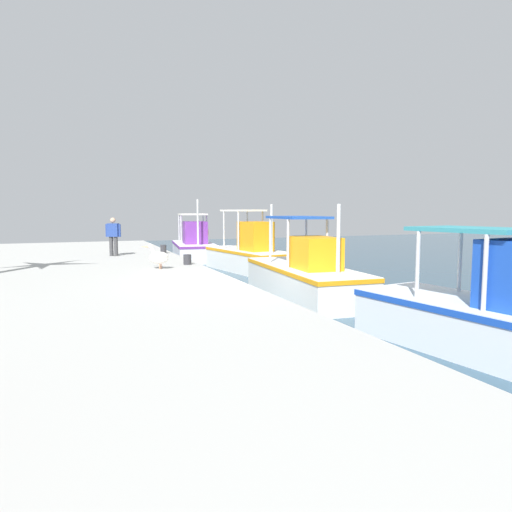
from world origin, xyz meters
name	(u,v)px	position (x,y,z in m)	size (l,w,h in m)	color
quay_pier	(35,310)	(0.00, -5.00, 0.40)	(36.00, 10.00, 0.80)	#B2B2AD
fishing_boat_nearest	(194,247)	(-12.76, 1.98, 0.71)	(5.26, 2.66, 3.26)	white
fishing_boat_second	(249,255)	(-7.19, 3.06, 0.74)	(5.40, 2.53, 2.95)	white
fishing_boat_third	(305,275)	(-0.91, 2.49, 0.69)	(6.00, 2.32, 2.85)	white
fishing_boat_fourth	(497,318)	(5.53, 2.98, 0.73)	(5.47, 2.66, 3.55)	white
pelican	(159,257)	(-3.26, -1.59, 1.20)	(0.69, 0.92, 0.82)	tan
fisherman_standing	(113,235)	(-8.27, -2.59, 1.69)	(0.42, 0.59, 1.60)	#3F3F42
mooring_bollard_nearest	(163,249)	(-8.64, -0.45, 0.99)	(0.26, 0.26, 0.38)	#333338
mooring_bollard_second	(187,260)	(-4.11, -0.45, 0.98)	(0.28, 0.28, 0.35)	#333338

